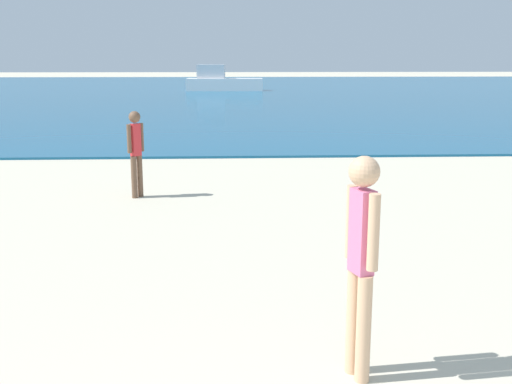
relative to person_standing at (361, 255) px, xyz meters
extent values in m
cube|color=#14567F|center=(-1.00, 40.56, -0.95)|extent=(160.00, 60.00, 0.06)
cylinder|color=#DDAD84|center=(0.02, -0.07, -0.56)|extent=(0.11, 0.11, 0.85)
cylinder|color=#DDAD84|center=(-0.02, 0.07, -0.56)|extent=(0.11, 0.11, 0.85)
cube|color=pink|center=(0.00, 0.00, 0.18)|extent=(0.18, 0.22, 0.64)
sphere|color=#DDAD84|center=(0.00, 0.00, 0.63)|extent=(0.23, 0.23, 0.23)
cylinder|color=#DDAD84|center=(0.05, -0.15, 0.22)|extent=(0.08, 0.08, 0.56)
cylinder|color=#DDAD84|center=(-0.05, 0.15, 0.22)|extent=(0.08, 0.08, 0.56)
cylinder|color=brown|center=(-2.62, 6.33, -0.61)|extent=(0.10, 0.10, 0.74)
cylinder|color=brown|center=(-2.53, 6.43, -0.61)|extent=(0.10, 0.10, 0.74)
cube|color=red|center=(-2.57, 6.38, 0.04)|extent=(0.19, 0.20, 0.56)
sphere|color=brown|center=(-2.57, 6.38, 0.43)|extent=(0.20, 0.20, 0.20)
cylinder|color=brown|center=(-2.66, 6.28, 0.07)|extent=(0.07, 0.07, 0.49)
cylinder|color=brown|center=(-2.48, 6.48, 0.07)|extent=(0.07, 0.07, 0.49)
cube|color=white|center=(-1.13, 40.24, -0.49)|extent=(5.43, 1.98, 0.86)
cube|color=silver|center=(-2.09, 40.29, 0.42)|extent=(1.99, 1.30, 0.96)
camera|label=1|loc=(-0.98, -4.35, 1.44)|focal=43.48mm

